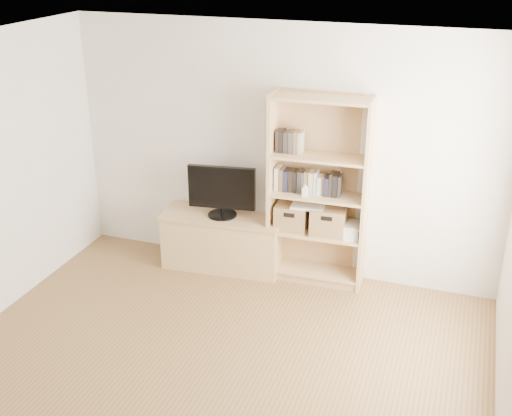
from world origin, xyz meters
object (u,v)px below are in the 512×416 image
at_px(baby_monitor, 305,192).
at_px(basket_left, 292,217).
at_px(laptop, 308,206).
at_px(bookshelf, 318,192).
at_px(basket_right, 329,220).
at_px(television, 222,191).
at_px(tv_stand, 223,242).

xyz_separation_m(baby_monitor, basket_left, (-0.16, 0.10, -0.33)).
bearing_deg(laptop, bookshelf, 2.74).
bearing_deg(basket_right, television, 178.88).
xyz_separation_m(baby_monitor, laptop, (0.01, 0.10, -0.18)).
distance_m(basket_left, basket_right, 0.38).
bearing_deg(tv_stand, television, 0.00).
height_order(bookshelf, television, bookshelf).
bearing_deg(television, laptop, -5.05).
bearing_deg(bookshelf, television, -178.44).
bearing_deg(laptop, television, 178.12).
relative_size(television, basket_left, 2.18).
bearing_deg(bookshelf, basket_right, -2.60).
height_order(baby_monitor, laptop, baby_monitor).
xyz_separation_m(bookshelf, television, (-1.01, -0.06, -0.10)).
relative_size(tv_stand, baby_monitor, 12.46).
relative_size(tv_stand, bookshelf, 0.64).
distance_m(baby_monitor, laptop, 0.21).
bearing_deg(baby_monitor, laptop, 82.64).
xyz_separation_m(basket_right, laptop, (-0.21, -0.01, 0.14)).
bearing_deg(baby_monitor, bookshelf, 46.27).
relative_size(basket_left, basket_right, 0.94).
bearing_deg(basket_right, bookshelf, 175.16).
bearing_deg(laptop, baby_monitor, -101.63).
distance_m(television, basket_right, 1.15).
distance_m(baby_monitor, basket_left, 0.38).
distance_m(bookshelf, laptop, 0.18).
bearing_deg(bookshelf, baby_monitor, -135.00).
bearing_deg(basket_left, baby_monitor, -36.06).
height_order(tv_stand, bookshelf, bookshelf).
bearing_deg(bookshelf, basket_left, -178.81).
relative_size(tv_stand, basket_left, 3.86).
bearing_deg(baby_monitor, basket_right, 25.61).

